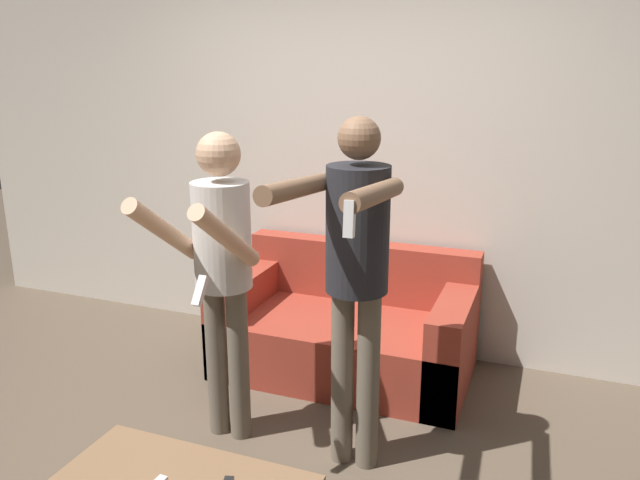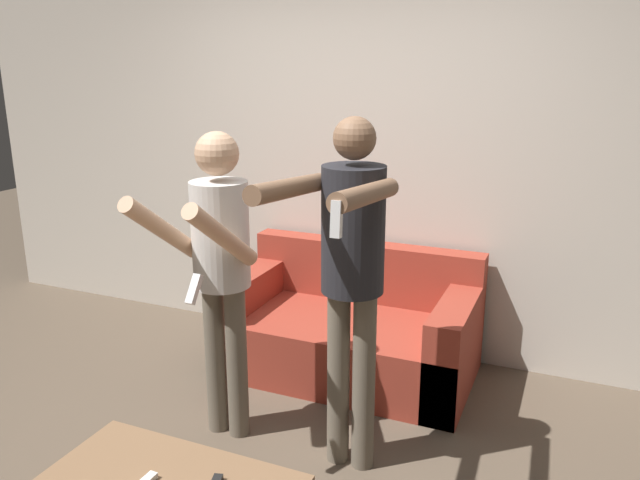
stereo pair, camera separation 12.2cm
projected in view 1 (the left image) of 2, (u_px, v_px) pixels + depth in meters
The scene contains 4 objects.
wall_back at pixel (359, 153), 4.15m from camera, with size 6.40×0.06×2.70m.
couch at pixel (347, 331), 4.01m from camera, with size 1.57×0.86×0.78m.
person_standing_left at pixel (221, 259), 3.08m from camera, with size 0.41×0.67×1.61m.
person_standing_right at pixel (355, 260), 2.82m from camera, with size 0.41×0.78×1.71m.
Camera 1 is at (1.25, -2.20, 1.92)m, focal length 35.00 mm.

